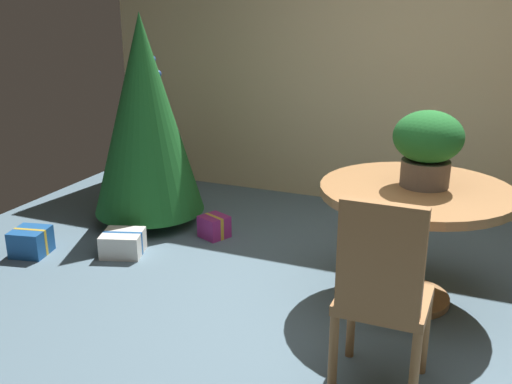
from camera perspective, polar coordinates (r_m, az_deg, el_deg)
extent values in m
plane|color=slate|center=(3.46, 9.89, -12.90)|extent=(6.60, 6.60, 0.00)
cube|color=beige|center=(5.16, 16.51, 12.27)|extent=(6.00, 0.10, 2.60)
cylinder|color=#9E6B3D|center=(3.79, 14.57, -9.91)|extent=(0.51, 0.51, 0.04)
cylinder|color=#9E6B3D|center=(3.65, 15.00, -5.15)|extent=(0.17, 0.17, 0.64)
cylinder|color=#9E6B3D|center=(3.53, 15.45, 0.06)|extent=(1.13, 1.13, 0.05)
cylinder|color=#665B51|center=(3.54, 16.19, 1.79)|extent=(0.28, 0.28, 0.15)
ellipsoid|color=#1E6628|center=(3.48, 16.51, 5.21)|extent=(0.40, 0.40, 0.30)
sphere|color=#E5A8B2|center=(3.61, 17.23, 6.30)|extent=(0.06, 0.06, 0.06)
sphere|color=#E5A8B2|center=(3.54, 14.78, 6.07)|extent=(0.05, 0.05, 0.05)
sphere|color=#E5A8B2|center=(3.53, 18.84, 5.17)|extent=(0.06, 0.06, 0.06)
sphere|color=#E5A8B2|center=(3.58, 17.85, 5.86)|extent=(0.06, 0.06, 0.06)
cylinder|color=#9E6B3D|center=(3.10, 9.30, -12.22)|extent=(0.04, 0.04, 0.42)
cylinder|color=#9E6B3D|center=(3.05, 16.17, -13.27)|extent=(0.04, 0.04, 0.42)
cylinder|color=#9E6B3D|center=(2.82, 7.54, -15.55)|extent=(0.04, 0.04, 0.42)
cylinder|color=#9E6B3D|center=(2.77, 15.20, -16.81)|extent=(0.04, 0.04, 0.42)
cube|color=#9E6B3D|center=(2.81, 12.37, -10.31)|extent=(0.41, 0.39, 0.05)
cube|color=#9E6B3D|center=(2.54, 12.06, -6.48)|extent=(0.37, 0.05, 0.51)
cylinder|color=brown|center=(4.96, -10.24, -2.30)|extent=(0.10, 0.10, 0.11)
cone|color=#1E6628|center=(4.73, -10.81, 7.35)|extent=(0.89, 0.89, 1.58)
sphere|color=#2D51A8|center=(4.73, -9.60, 11.31)|extent=(0.06, 0.06, 0.06)
sphere|color=silver|center=(4.79, -7.99, 5.94)|extent=(0.07, 0.07, 0.07)
sphere|color=silver|center=(4.72, -10.93, 14.07)|extent=(0.04, 0.04, 0.04)
sphere|color=gold|center=(4.96, -10.01, 7.43)|extent=(0.06, 0.06, 0.06)
sphere|color=#2D51A8|center=(4.98, -6.87, 1.84)|extent=(0.06, 0.06, 0.06)
sphere|color=#2D51A8|center=(4.72, -10.16, 12.65)|extent=(0.06, 0.06, 0.06)
sphere|color=silver|center=(5.01, -7.37, 2.77)|extent=(0.05, 0.05, 0.05)
cube|color=#9E287A|center=(4.58, -4.11, -3.39)|extent=(0.26, 0.25, 0.17)
cube|color=gold|center=(4.58, -4.11, -3.39)|extent=(0.19, 0.11, 0.17)
cube|color=silver|center=(4.38, -12.88, -4.90)|extent=(0.36, 0.34, 0.17)
cube|color=#1E569E|center=(4.38, -12.88, -4.90)|extent=(0.28, 0.12, 0.17)
cube|color=#1E569E|center=(4.57, -21.15, -4.56)|extent=(0.29, 0.29, 0.19)
cube|color=gold|center=(4.57, -21.15, -4.56)|extent=(0.24, 0.08, 0.19)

